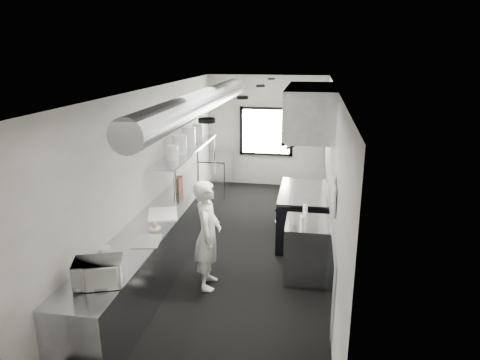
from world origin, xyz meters
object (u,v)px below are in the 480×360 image
at_px(line_cook, 208,235).
at_px(far_work_table, 216,174).
at_px(plate_stack_a, 172,152).
at_px(squeeze_bottle_b, 302,221).
at_px(deli_tub_b, 105,251).
at_px(squeeze_bottle_d, 305,213).
at_px(bottle_station, 306,249).
at_px(cutting_board, 163,214).
at_px(knife_block, 178,184).
at_px(exhaust_hood, 310,110).
at_px(squeeze_bottle_e, 305,210).
at_px(range, 302,215).
at_px(deli_tub_a, 102,259).
at_px(squeeze_bottle_c, 305,217).
at_px(pass_shelf, 188,150).
at_px(plate_stack_b, 180,144).
at_px(squeeze_bottle_a, 302,223).
at_px(plate_stack_d, 198,132).
at_px(microwave, 98,272).
at_px(small_plate, 155,228).
at_px(prep_counter, 167,234).
at_px(plate_stack_c, 189,137).

bearing_deg(line_cook, far_work_table, 5.30).
relative_size(plate_stack_a, squeeze_bottle_b, 1.36).
relative_size(deli_tub_b, squeeze_bottle_d, 0.81).
bearing_deg(deli_tub_b, bottle_station, 31.65).
bearing_deg(cutting_board, knife_block, 96.11).
xyz_separation_m(bottle_station, squeeze_bottle_b, (-0.08, -0.18, 0.54)).
xyz_separation_m(exhaust_hood, squeeze_bottle_e, (0.00, -1.13, -1.40)).
relative_size(knife_block, squeeze_bottle_b, 1.33).
height_order(range, plate_stack_a, plate_stack_a).
xyz_separation_m(deli_tub_a, squeeze_bottle_c, (2.41, 1.75, 0.03)).
distance_m(pass_shelf, far_work_table, 2.45).
bearing_deg(plate_stack_b, squeeze_bottle_a, -33.82).
height_order(deli_tub_a, squeeze_bottle_c, squeeze_bottle_c).
xyz_separation_m(deli_tub_b, squeeze_bottle_e, (2.44, 1.81, 0.04)).
distance_m(exhaust_hood, cutting_board, 3.03).
bearing_deg(far_work_table, plate_stack_d, -92.18).
height_order(squeeze_bottle_b, squeeze_bottle_d, squeeze_bottle_d).
distance_m(far_work_table, squeeze_bottle_d, 4.41).
distance_m(line_cook, squeeze_bottle_c, 1.49).
bearing_deg(pass_shelf, microwave, -88.54).
xyz_separation_m(pass_shelf, plate_stack_a, (-0.02, -0.87, 0.16)).
distance_m(deli_tub_a, plate_stack_d, 4.33).
distance_m(range, small_plate, 2.92).
xyz_separation_m(prep_counter, line_cook, (0.88, -0.72, 0.37)).
xyz_separation_m(squeeze_bottle_a, squeeze_bottle_d, (0.03, 0.41, 0.00)).
height_order(prep_counter, squeeze_bottle_a, squeeze_bottle_a).
bearing_deg(plate_stack_b, squeeze_bottle_d, -25.80).
bearing_deg(cutting_board, exhaust_hood, 33.53).
bearing_deg(plate_stack_d, squeeze_bottle_b, -49.94).
distance_m(bottle_station, plate_stack_b, 2.97).
xyz_separation_m(microwave, small_plate, (0.05, 1.59, -0.14)).
distance_m(pass_shelf, knife_block, 0.72).
distance_m(microwave, squeeze_bottle_e, 3.30).
xyz_separation_m(cutting_board, plate_stack_a, (-0.10, 0.89, 0.78)).
bearing_deg(prep_counter, plate_stack_d, 91.29).
bearing_deg(squeeze_bottle_e, deli_tub_b, -143.46).
distance_m(far_work_table, plate_stack_b, 2.93).
relative_size(prep_counter, squeeze_bottle_a, 31.67).
distance_m(pass_shelf, squeeze_bottle_b, 2.99).
distance_m(plate_stack_c, squeeze_bottle_e, 2.95).
relative_size(plate_stack_a, squeeze_bottle_a, 1.31).
distance_m(bottle_station, cutting_board, 2.30).
xyz_separation_m(small_plate, plate_stack_b, (-0.17, 1.88, 0.84)).
relative_size(exhaust_hood, squeeze_bottle_e, 11.64).
bearing_deg(exhaust_hood, bottle_station, -87.82).
relative_size(deli_tub_b, squeeze_bottle_b, 0.86).
bearing_deg(squeeze_bottle_d, far_work_table, 121.03).
relative_size(pass_shelf, range, 1.88).
bearing_deg(squeeze_bottle_a, squeeze_bottle_b, 96.36).
xyz_separation_m(squeeze_bottle_c, squeeze_bottle_d, (-0.01, 0.13, 0.02)).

